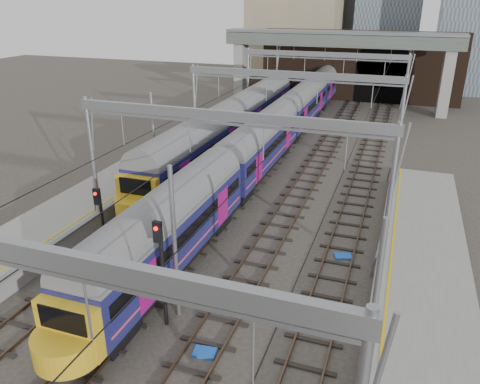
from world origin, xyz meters
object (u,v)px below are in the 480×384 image
at_px(train_second, 232,125).
at_px(signal_near_centre, 161,262).
at_px(signal_near_left, 101,219).
at_px(train_main, 283,122).

bearing_deg(train_second, signal_near_centre, -76.27).
xyz_separation_m(signal_near_left, signal_near_centre, (4.88, -2.88, 0.22)).
bearing_deg(signal_near_left, signal_near_centre, -43.76).
relative_size(signal_near_left, signal_near_centre, 0.92).
bearing_deg(train_main, signal_near_left, -97.29).
distance_m(train_main, signal_near_left, 24.05).
height_order(signal_near_left, signal_near_centre, signal_near_centre).
height_order(train_second, signal_near_centre, signal_near_centre).
distance_m(train_second, signal_near_left, 20.98).
relative_size(train_main, signal_near_centre, 12.20).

